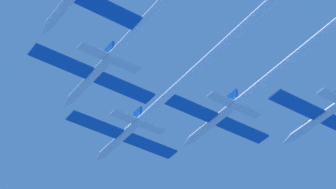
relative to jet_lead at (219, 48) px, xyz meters
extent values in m
cylinder|color=silver|center=(0.00, 20.67, -0.02)|extent=(1.06, 9.62, 1.06)
cone|color=silver|center=(0.00, 26.54, -0.02)|extent=(1.04, 2.12, 1.04)
ellipsoid|color=black|center=(0.00, 22.78, 0.43)|extent=(0.74, 1.92, 0.53)
cube|color=#0F51B2|center=(-4.19, 20.19, -0.02)|extent=(7.31, 2.12, 0.23)
cube|color=#0F51B2|center=(4.19, 20.19, -0.02)|extent=(7.31, 2.12, 0.23)
cube|color=#0F51B2|center=(0.00, 16.82, 1.28)|extent=(0.28, 1.73, 1.54)
cube|color=silver|center=(-2.17, 16.63, -0.02)|extent=(3.29, 1.27, 0.23)
cube|color=silver|center=(2.17, 16.63, -0.02)|extent=(3.29, 1.27, 0.23)
cylinder|color=silver|center=(-9.41, 11.87, -0.43)|extent=(1.06, 9.62, 1.06)
cone|color=silver|center=(-9.41, 17.74, -0.43)|extent=(1.04, 2.12, 1.04)
ellipsoid|color=black|center=(-9.41, 13.99, 0.02)|extent=(0.74, 1.92, 0.53)
cube|color=#0F51B2|center=(-13.60, 11.39, -0.43)|extent=(7.31, 2.12, 0.23)
cube|color=#0F51B2|center=(-5.23, 11.39, -0.43)|extent=(7.31, 2.12, 0.23)
cube|color=#0F51B2|center=(-9.41, 8.02, 0.87)|extent=(0.28, 1.73, 1.54)
cube|color=silver|center=(-11.59, 7.83, -0.43)|extent=(3.29, 1.27, 0.23)
cube|color=silver|center=(-7.24, 7.83, -0.43)|extent=(3.29, 1.27, 0.23)
cylinder|color=silver|center=(8.05, 11.33, 0.30)|extent=(1.06, 9.62, 1.06)
cone|color=silver|center=(8.05, 17.20, 0.30)|extent=(1.04, 2.12, 1.04)
ellipsoid|color=black|center=(8.05, 13.44, 0.75)|extent=(0.74, 1.92, 0.53)
cube|color=#0F51B2|center=(3.86, 10.84, 0.30)|extent=(7.31, 2.12, 0.23)
cube|color=#0F51B2|center=(12.23, 10.84, 0.30)|extent=(7.31, 2.12, 0.23)
cube|color=#0F51B2|center=(8.05, 7.48, 1.60)|extent=(0.28, 1.73, 1.54)
cube|color=silver|center=(5.87, 7.28, 0.30)|extent=(3.29, 1.27, 0.23)
cube|color=silver|center=(10.22, 7.28, 0.30)|extent=(3.29, 1.27, 0.23)
cone|color=silver|center=(-17.38, 7.77, -0.50)|extent=(1.04, 2.12, 1.04)
ellipsoid|color=black|center=(-17.38, 4.01, -0.05)|extent=(0.74, 1.92, 0.53)
cube|color=#0F51B2|center=(-13.20, 1.42, -0.50)|extent=(7.31, 2.12, 0.23)
cylinder|color=silver|center=(17.75, 2.61, -0.55)|extent=(1.06, 9.62, 1.06)
cone|color=silver|center=(17.75, 8.48, -0.55)|extent=(1.04, 2.12, 1.04)
ellipsoid|color=black|center=(17.75, 4.72, -0.10)|extent=(0.74, 1.92, 0.53)
cube|color=#0F51B2|center=(13.56, 2.13, -0.55)|extent=(7.31, 2.12, 0.23)
cube|color=silver|center=(15.57, -1.43, -0.55)|extent=(3.29, 1.27, 0.23)
camera|label=1|loc=(-37.08, -43.84, -52.49)|focal=74.74mm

